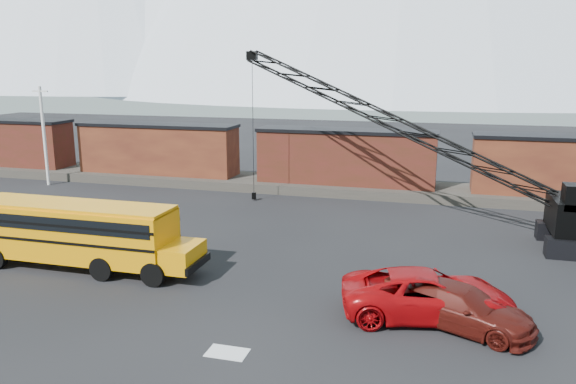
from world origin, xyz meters
name	(u,v)px	position (x,y,z in m)	size (l,w,h in m)	color
ground	(252,304)	(0.00, 0.00, 0.00)	(160.00, 160.00, 0.00)	black
gravel_berm	(345,187)	(0.00, 22.00, 0.35)	(120.00, 5.00, 0.70)	#453F38
boxcar_west_far	(1,142)	(-32.00, 22.00, 2.76)	(13.70, 3.10, 4.17)	#501B16
boxcar_west_near	(158,149)	(-16.00, 22.00, 2.76)	(13.70, 3.10, 4.17)	#411912
boxcar_mid	(346,157)	(0.00, 22.00, 2.76)	(13.70, 3.10, 4.17)	#501B16
boxcar_east_near	(574,166)	(16.00, 22.00, 2.76)	(13.70, 3.10, 4.17)	#411912
utility_pole	(44,135)	(-24.00, 18.00, 4.15)	(1.40, 0.24, 8.00)	silver
snow_patch	(227,353)	(0.50, -4.00, 0.01)	(1.40, 0.90, 0.02)	silver
school_bus	(80,232)	(-9.31, 1.82, 1.79)	(11.65, 2.65, 3.19)	orange
red_pickup	(427,294)	(6.92, 0.75, 0.92)	(3.05, 6.61, 1.84)	#A4070B
maroon_suv	(461,307)	(8.15, 0.18, 0.79)	(2.22, 5.45, 1.58)	#49110D
crawler_crane	(392,122)	(4.07, 14.33, 6.23)	(24.38, 8.57, 10.75)	black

